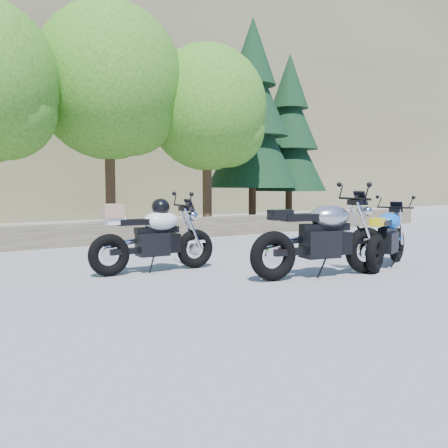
{
  "coord_description": "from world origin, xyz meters",
  "views": [
    {
      "loc": [
        -4.3,
        -5.73,
        1.42
      ],
      "look_at": [
        0.2,
        1.0,
        0.75
      ],
      "focal_mm": 40.0,
      "sensor_mm": 36.0,
      "label": 1
    }
  ],
  "objects_px": {
    "silver_bike": "(322,239)",
    "blue_bike": "(387,238)",
    "white_bike": "(153,236)",
    "backpack": "(278,247)"
  },
  "relations": [
    {
      "from": "silver_bike",
      "to": "backpack",
      "type": "height_order",
      "value": "silver_bike"
    },
    {
      "from": "blue_bike",
      "to": "backpack",
      "type": "relative_size",
      "value": 5.35
    },
    {
      "from": "silver_bike",
      "to": "blue_bike",
      "type": "relative_size",
      "value": 1.25
    },
    {
      "from": "white_bike",
      "to": "blue_bike",
      "type": "relative_size",
      "value": 1.12
    },
    {
      "from": "silver_bike",
      "to": "backpack",
      "type": "bearing_deg",
      "value": 77.81
    },
    {
      "from": "white_bike",
      "to": "backpack",
      "type": "xyz_separation_m",
      "value": [
        2.84,
        0.31,
        -0.4
      ]
    },
    {
      "from": "silver_bike",
      "to": "blue_bike",
      "type": "xyz_separation_m",
      "value": [
        1.55,
        0.04,
        -0.09
      ]
    },
    {
      "from": "white_bike",
      "to": "backpack",
      "type": "bearing_deg",
      "value": 9.63
    },
    {
      "from": "blue_bike",
      "to": "backpack",
      "type": "distance_m",
      "value": 2.18
    },
    {
      "from": "silver_bike",
      "to": "white_bike",
      "type": "bearing_deg",
      "value": 148.35
    }
  ]
}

